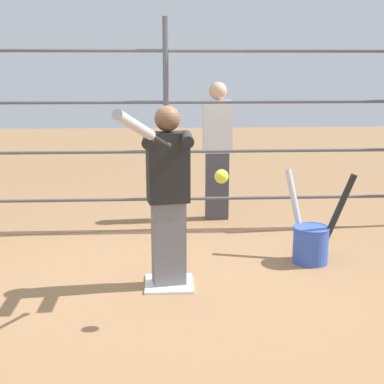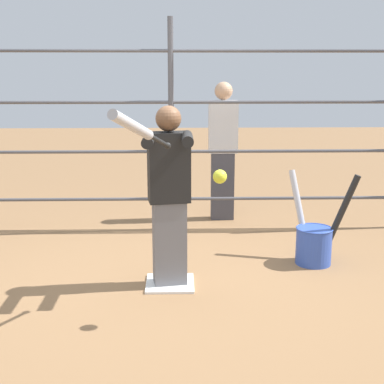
# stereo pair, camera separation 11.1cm
# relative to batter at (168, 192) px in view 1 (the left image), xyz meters

# --- Properties ---
(ground_plane) EXTENTS (24.00, 24.00, 0.00)m
(ground_plane) POSITION_rel_batter_xyz_m (0.00, -0.01, -0.81)
(ground_plane) COLOR olive
(home_plate) EXTENTS (0.40, 0.40, 0.02)m
(home_plate) POSITION_rel_batter_xyz_m (0.00, -0.01, -0.80)
(home_plate) COLOR white
(home_plate) RESTS_ON ground
(fence_backstop) EXTENTS (5.37, 0.06, 2.30)m
(fence_backstop) POSITION_rel_batter_xyz_m (0.00, -1.61, 0.34)
(fence_backstop) COLOR #4C4C51
(fence_backstop) RESTS_ON ground
(batter) EXTENTS (0.38, 0.54, 1.49)m
(batter) POSITION_rel_batter_xyz_m (0.00, 0.00, 0.00)
(batter) COLOR slate
(batter) RESTS_ON ground
(baseball_bat_swinging) EXTENTS (0.35, 0.86, 0.35)m
(baseball_bat_swinging) POSITION_rel_batter_xyz_m (0.18, 0.88, 0.61)
(baseball_bat_swinging) COLOR black
(softball_in_flight) EXTENTS (0.10, 0.10, 0.10)m
(softball_in_flight) POSITION_rel_batter_xyz_m (-0.36, 0.65, 0.25)
(softball_in_flight) COLOR yellow
(bat_bucket) EXTENTS (0.58, 0.54, 0.86)m
(bat_bucket) POSITION_rel_batter_xyz_m (-1.33, -0.49, -0.59)
(bat_bucket) COLOR #3351B2
(bat_bucket) RESTS_ON ground
(bystander_behind_fence) EXTENTS (0.34, 0.21, 1.62)m
(bystander_behind_fence) POSITION_rel_batter_xyz_m (-0.60, -2.02, 0.04)
(bystander_behind_fence) COLOR #3F3F47
(bystander_behind_fence) RESTS_ON ground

